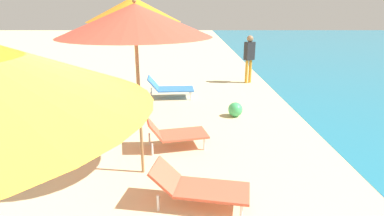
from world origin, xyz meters
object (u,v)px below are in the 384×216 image
lounger_second_shoreside (175,133)px  umbrella_second (135,20)px  umbrella_farthest (133,9)px  lounger_farthest_shoreside (169,87)px  lounger_second_inland (198,186)px  beach_ball (235,109)px  person_walking_mid (249,54)px

lounger_second_shoreside → umbrella_second: bearing=-129.6°
umbrella_second → umbrella_farthest: umbrella_farthest is taller
lounger_farthest_shoreside → umbrella_second: bearing=-95.8°
umbrella_farthest → lounger_second_inland: bearing=-71.1°
umbrella_second → lounger_farthest_shoreside: (0.17, 4.73, -2.21)m
lounger_second_shoreside → beach_ball: 2.44m
lounger_second_inland → beach_ball: 4.03m
umbrella_second → lounger_second_shoreside: 2.50m
lounger_second_shoreside → lounger_second_inland: bearing=-90.9°
lounger_farthest_shoreside → lounger_second_shoreside: bearing=-88.5°
umbrella_farthest → beach_ball: (2.65, -0.68, -2.50)m
lounger_second_inland → person_walking_mid: person_walking_mid is taller
lounger_second_shoreside → lounger_farthest_shoreside: (-0.34, 3.72, 0.02)m
umbrella_farthest → lounger_farthest_shoreside: umbrella_farthest is taller
beach_ball → umbrella_farthest: bearing=165.6°
lounger_farthest_shoreside → beach_ball: bearing=-48.1°
person_walking_mid → beach_ball: person_walking_mid is taller
lounger_second_inland → person_walking_mid: 8.10m
umbrella_second → person_walking_mid: size_ratio=1.61×
lounger_farthest_shoreside → person_walking_mid: 3.64m
umbrella_second → lounger_farthest_shoreside: bearing=88.0°
umbrella_second → beach_ball: size_ratio=7.45×
lounger_second_inland → lounger_second_shoreside: bearing=112.8°
umbrella_farthest → person_walking_mid: size_ratio=1.73×
lounger_second_inland → beach_ball: size_ratio=3.83×
lounger_second_shoreside → lounger_second_inland: size_ratio=0.90×
umbrella_farthest → lounger_farthest_shoreside: size_ratio=2.08×
lounger_farthest_shoreside → beach_ball: size_ratio=3.85×
umbrella_second → lounger_second_inland: (0.93, -0.96, -2.24)m
umbrella_second → person_walking_mid: bearing=66.0°
umbrella_farthest → lounger_farthest_shoreside: bearing=54.6°
lounger_farthest_shoreside → person_walking_mid: (2.88, 2.09, 0.75)m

